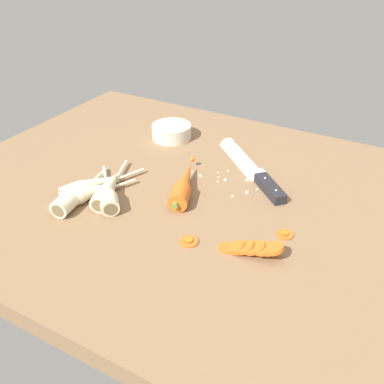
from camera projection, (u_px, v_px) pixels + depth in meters
The scene contains 13 objects.
ground_plane at pixel (196, 201), 102.43cm from camera, with size 120.00×90.00×4.00cm, color brown.
chefs_knife at pixel (248, 165), 111.34cm from camera, with size 27.69×26.13×4.18cm.
whole_carrot at pixel (184, 185), 100.61cm from camera, with size 9.98×20.91×4.20cm.
parsnip_front at pixel (108, 193), 97.85cm from camera, with size 15.42×16.37×4.00cm.
parsnip_mid_left at pixel (91, 186), 100.43cm from camera, with size 9.68×20.50×4.00cm.
parsnip_mid_right at pixel (75, 195), 97.24cm from camera, with size 6.18×20.42×4.00cm.
parsnip_back at pixel (87, 192), 98.03cm from camera, with size 9.52×16.84×4.00cm.
parsnip_outer at pixel (108, 188), 99.47cm from camera, with size 9.81×21.00×4.00cm.
carrot_slice_stack at pixel (252, 248), 82.85cm from camera, with size 12.25×5.13×4.03cm.
carrot_slice_stray_near at pixel (285, 234), 88.10cm from camera, with size 3.43×3.43×0.70cm.
carrot_slice_stray_mid at pixel (189, 241), 86.22cm from camera, with size 3.65×3.65×0.70cm.
prep_bowl at pixel (172, 131), 125.02cm from camera, with size 11.00×11.00×4.00cm.
mince_crumbs at pixel (236, 180), 105.55cm from camera, with size 17.47×10.88×0.89cm.
Camera 1 is at (41.28, -75.10, 54.15)cm, focal length 41.94 mm.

